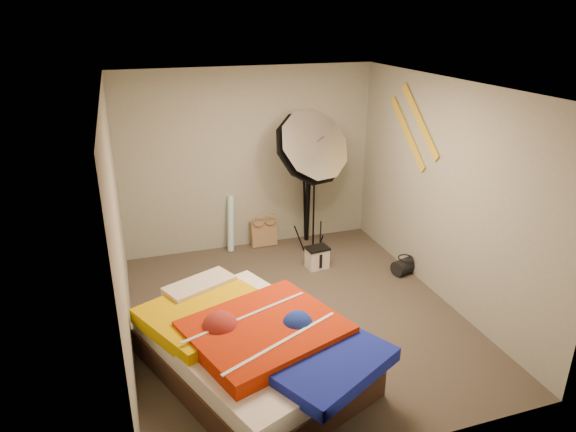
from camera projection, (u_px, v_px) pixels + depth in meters
name	position (u px, v px, depth m)	size (l,w,h in m)	color
floor	(296.00, 315.00, 5.71)	(4.00, 4.00, 0.00)	#494238
ceiling	(298.00, 86.00, 4.78)	(4.00, 4.00, 0.00)	silver
wall_back	(249.00, 160.00, 7.01)	(3.50, 3.50, 0.00)	#9B9E8F
wall_front	(393.00, 312.00, 3.48)	(3.50, 3.50, 0.00)	#9B9E8F
wall_left	(118.00, 232.00, 4.74)	(4.00, 4.00, 0.00)	#9B9E8F
wall_right	(444.00, 193.00, 5.75)	(4.00, 4.00, 0.00)	#9B9E8F
tote_bag	(264.00, 233.00, 7.36)	(0.37, 0.11, 0.37)	tan
wrapping_roll	(231.00, 224.00, 7.15)	(0.09, 0.09, 0.78)	#69C2DC
camera_case	(317.00, 258.00, 6.72)	(0.27, 0.19, 0.27)	silver
duffel_bag	(405.00, 266.00, 6.59)	(0.20, 0.20, 0.33)	black
wall_stripe_upper	(420.00, 121.00, 6.01)	(0.02, 1.10, 0.10)	gold
wall_stripe_lower	(407.00, 133.00, 6.31)	(0.02, 1.10, 0.10)	gold
bed	(252.00, 346.00, 4.69)	(2.15, 2.42, 0.60)	#432A1E
photo_umbrella	(309.00, 149.00, 6.51)	(1.16, 0.91, 2.12)	black
camera_tripod	(307.00, 190.00, 7.31)	(0.09, 0.09, 1.35)	black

